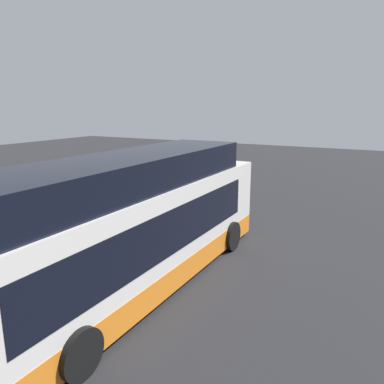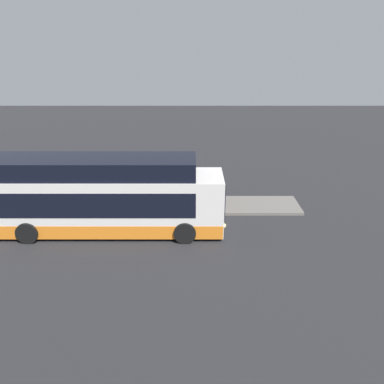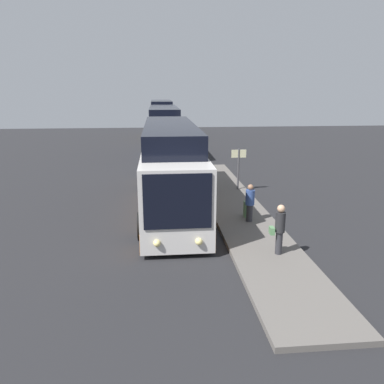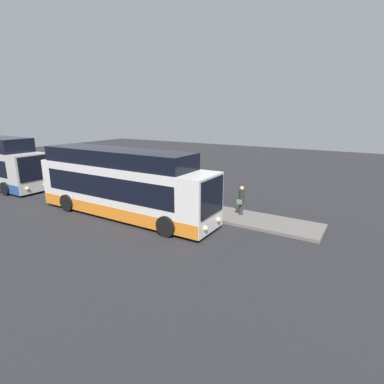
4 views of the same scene
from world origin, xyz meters
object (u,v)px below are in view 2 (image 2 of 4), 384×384
object	(u,v)px
suitcase	(156,198)
sign_post	(78,177)
passenger_waiting	(220,187)
bus_lead	(103,199)
passenger_boarding	(165,190)

from	to	relation	value
suitcase	sign_post	size ratio (longest dim) A/B	0.41
passenger_waiting	suitcase	bearing A→B (deg)	4.31
bus_lead	sign_post	bearing A→B (deg)	121.59
passenger_waiting	suitcase	world-z (taller)	passenger_waiting
passenger_boarding	sign_post	distance (m)	5.25
passenger_waiting	sign_post	distance (m)	8.45
passenger_boarding	sign_post	bearing A→B (deg)	-102.60
bus_lead	sign_post	xyz separation A→B (m)	(-2.31, 3.76, -0.17)
sign_post	passenger_boarding	bearing A→B (deg)	-6.86
bus_lead	sign_post	world-z (taller)	bus_lead
suitcase	passenger_waiting	bearing A→B (deg)	2.07
suitcase	sign_post	world-z (taller)	sign_post
bus_lead	passenger_waiting	xyz separation A→B (m)	(6.11, 3.32, -0.67)
passenger_waiting	suitcase	xyz separation A→B (m)	(-3.80, -0.14, -0.60)
passenger_boarding	passenger_waiting	size ratio (longest dim) A/B	0.92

